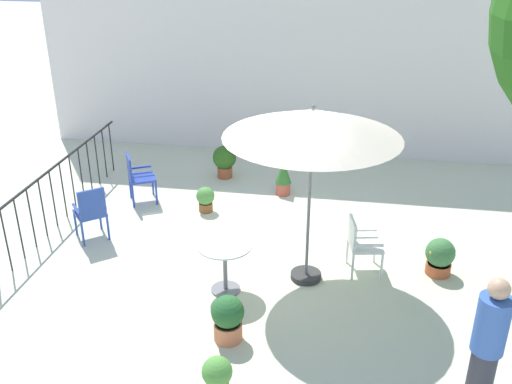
{
  "coord_description": "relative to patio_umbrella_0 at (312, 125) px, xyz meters",
  "views": [
    {
      "loc": [
        1.3,
        -7.5,
        4.57
      ],
      "look_at": [
        0.0,
        0.35,
        0.88
      ],
      "focal_mm": 40.2,
      "sensor_mm": 36.0,
      "label": 1
    }
  ],
  "objects": [
    {
      "name": "ground_plane",
      "position": [
        -0.87,
        0.54,
        -2.3
      ],
      "size": [
        60.0,
        60.0,
        0.0
      ],
      "primitive_type": "plane",
      "color": "beige"
    },
    {
      "name": "terrace_railing",
      "position": [
        -4.26,
        0.54,
        -1.62
      ],
      "size": [
        0.03,
        5.95,
        1.01
      ],
      "color": "black",
      "rests_on": "ground"
    },
    {
      "name": "patio_chair_2",
      "position": [
        0.73,
        0.31,
        -1.8
      ],
      "size": [
        0.53,
        0.56,
        0.84
      ],
      "color": "white",
      "rests_on": "ground"
    },
    {
      "name": "patio_chair_0",
      "position": [
        -3.22,
        2.02,
        -1.76
      ],
      "size": [
        0.62,
        0.62,
        0.91
      ],
      "color": "#243DA2",
      "rests_on": "ground"
    },
    {
      "name": "potted_plant_5",
      "position": [
        -0.67,
        2.78,
        -1.94
      ],
      "size": [
        0.3,
        0.3,
        0.69
      ],
      "color": "#BD543F",
      "rests_on": "ground"
    },
    {
      "name": "potted_plant_2",
      "position": [
        1.87,
        0.43,
        -2.01
      ],
      "size": [
        0.42,
        0.42,
        0.56
      ],
      "color": "#B85730",
      "rests_on": "ground"
    },
    {
      "name": "cafe_table_0",
      "position": [
        -1.07,
        -0.49,
        -1.79
      ],
      "size": [
        0.74,
        0.74,
        0.73
      ],
      "color": "silver",
      "rests_on": "ground"
    },
    {
      "name": "standing_person",
      "position": [
        1.94,
        -2.17,
        -1.47
      ],
      "size": [
        0.42,
        0.42,
        1.61
      ],
      "color": "#33333D",
      "rests_on": "ground"
    },
    {
      "name": "potted_plant_4",
      "position": [
        -1.93,
        1.84,
        -2.05
      ],
      "size": [
        0.32,
        0.32,
        0.46
      ],
      "color": "brown",
      "rests_on": "ground"
    },
    {
      "name": "patio_umbrella_0",
      "position": [
        0.0,
        0.0,
        0.0
      ],
      "size": [
        2.31,
        2.31,
        2.56
      ],
      "color": "#2D2D2D",
      "rests_on": "ground"
    },
    {
      "name": "potted_plant_1",
      "position": [
        -0.73,
        -2.44,
        -2.01
      ],
      "size": [
        0.33,
        0.33,
        0.51
      ],
      "color": "#9E4C32",
      "rests_on": "ground"
    },
    {
      "name": "villa_facade",
      "position": [
        -0.87,
        5.13,
        -0.02
      ],
      "size": [
        10.75,
        0.3,
        4.56
      ],
      "primitive_type": "cube",
      "color": "silver",
      "rests_on": "ground"
    },
    {
      "name": "potted_plant_3",
      "position": [
        -0.82,
        -1.49,
        -1.98
      ],
      "size": [
        0.4,
        0.4,
        0.6
      ],
      "color": "#CF744C",
      "rests_on": "ground"
    },
    {
      "name": "patio_chair_1",
      "position": [
        -3.45,
        0.56,
        -1.77
      ],
      "size": [
        0.64,
        0.64,
        0.93
      ],
      "color": "#274396",
      "rests_on": "ground"
    },
    {
      "name": "potted_plant_0",
      "position": [
        -1.92,
        3.38,
        -1.92
      ],
      "size": [
        0.47,
        0.47,
        0.66
      ],
      "color": "#9C4D2F",
      "rests_on": "ground"
    }
  ]
}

